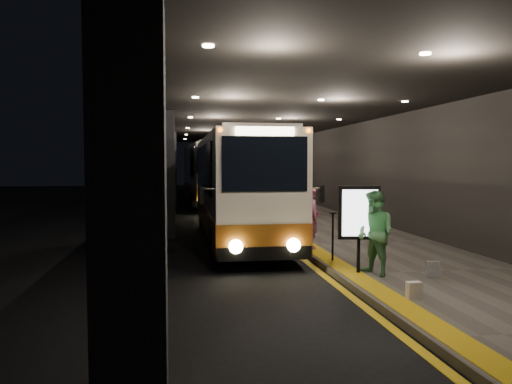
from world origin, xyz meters
TOP-DOWN VIEW (x-y plane):
  - ground at (0.00, 0.00)m, footprint 90.00×90.00m
  - lane_line_white at (-1.80, 5.00)m, footprint 0.12×50.00m
  - kerb_stripe_yellow at (2.35, 5.00)m, footprint 0.18×50.00m
  - sidewalk at (4.75, 5.00)m, footprint 4.50×50.00m
  - tactile_strip at (2.85, 5.00)m, footprint 0.50×50.00m
  - terminal_wall at (7.00, 5.00)m, footprint 0.10×50.00m
  - support_columns at (-1.50, 4.00)m, footprint 0.80×24.80m
  - canopy at (2.50, 5.00)m, footprint 9.00×50.00m
  - coach_main at (1.01, 3.16)m, footprint 2.30×11.13m
  - coach_second at (0.88, 17.46)m, footprint 2.94×11.81m
  - passenger_boarding at (2.80, 0.13)m, footprint 0.49×0.69m
  - passenger_waiting_green at (3.29, -3.35)m, footprint 0.88×1.05m
  - bag_polka at (4.45, -3.73)m, footprint 0.30×0.15m
  - bag_plain at (3.22, -5.32)m, footprint 0.26×0.16m
  - info_sign at (3.00, -3.10)m, footprint 0.93×0.26m
  - stanchion_post at (2.85, -1.67)m, footprint 0.05×0.05m

SIDE VIEW (x-z plane):
  - ground at x=0.00m, z-range 0.00..0.00m
  - lane_line_white at x=-1.80m, z-range 0.00..0.01m
  - kerb_stripe_yellow at x=2.35m, z-range 0.00..0.01m
  - sidewalk at x=4.75m, z-range 0.00..0.15m
  - tactile_strip at x=2.85m, z-range 0.15..0.16m
  - bag_plain at x=3.22m, z-range 0.15..0.47m
  - bag_polka at x=4.45m, z-range 0.15..0.50m
  - stanchion_post at x=2.85m, z-range 0.15..1.36m
  - passenger_boarding at x=2.80m, z-range 0.15..1.93m
  - passenger_waiting_green at x=3.29m, z-range 0.15..2.01m
  - info_sign at x=3.00m, z-range 0.49..2.45m
  - coach_main at x=1.01m, z-range -0.07..3.39m
  - coach_second at x=0.88m, z-range -0.07..3.61m
  - support_columns at x=-1.50m, z-range 0.00..4.40m
  - terminal_wall at x=7.00m, z-range 0.00..6.00m
  - canopy at x=2.50m, z-range 4.40..4.80m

